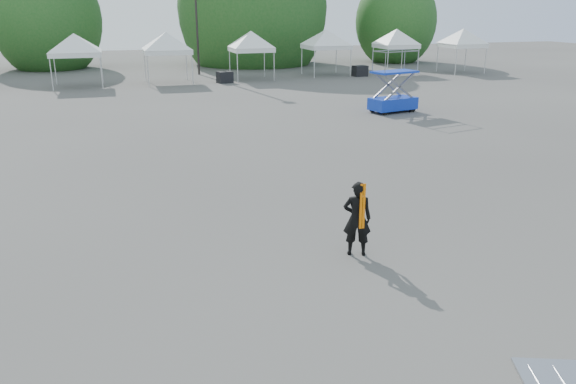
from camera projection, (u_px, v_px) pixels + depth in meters
name	position (u px, v px, depth m)	size (l,w,h in m)	color
ground	(285.00, 233.00, 12.80)	(120.00, 120.00, 0.00)	#474442
tree_mid_w	(47.00, 19.00, 45.55)	(4.16, 4.16, 6.33)	#382314
tree_mid_e	(252.00, 8.00, 49.17)	(5.12, 5.12, 7.79)	#382314
tree_far_e	(396.00, 21.00, 51.42)	(3.84, 3.84, 5.84)	#382314
tent_d	(74.00, 38.00, 35.15)	(4.39, 4.39, 3.88)	silver
tent_e	(166.00, 36.00, 36.96)	(4.30, 4.30, 3.88)	silver
tent_f	(251.00, 35.00, 38.74)	(3.92, 3.92, 3.88)	silver
tent_g	(326.00, 33.00, 41.27)	(4.28, 4.28, 3.88)	silver
tent_h	(397.00, 33.00, 42.17)	(3.86, 3.86, 3.88)	silver
tent_extra_8	(464.00, 32.00, 42.88)	(3.94, 3.94, 3.88)	silver
man	(357.00, 219.00, 11.44)	(0.67, 0.56, 1.58)	black
scissor_lift	(394.00, 82.00, 27.00)	(2.46, 1.60, 2.93)	#0D1CA9
crate_mid	(225.00, 77.00, 37.88)	(0.97, 0.75, 0.75)	black
crate_east	(360.00, 71.00, 41.53)	(0.99, 0.77, 0.77)	black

